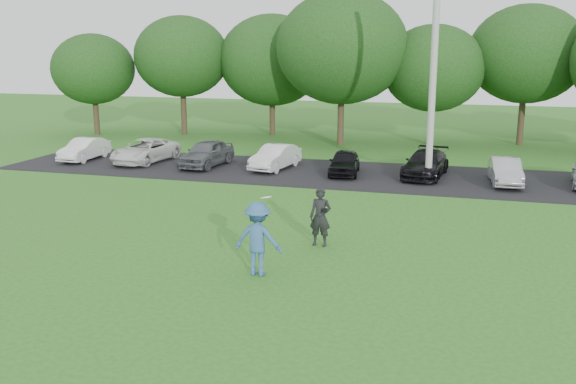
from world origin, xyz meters
The scene contains 7 objects.
ground centered at (0.00, 0.00, 0.00)m, with size 100.00×100.00×0.00m, color #276C1E.
parking_lot centered at (0.00, 13.00, 0.01)m, with size 32.00×6.50×0.03m, color black.
utility_pole centered at (3.64, 12.02, 4.84)m, with size 0.28×0.28×9.69m, color #A9AAA4.
frisbee_player centered at (0.28, -0.20, 0.94)m, with size 1.23×0.72×2.07m.
camera_bystander centered at (1.23, 2.55, 0.86)m, with size 0.64×0.45×1.71m.
parked_cars centered at (-0.37, 13.10, 0.60)m, with size 28.01×4.36×1.24m.
tree_row centered at (1.51, 22.76, 4.91)m, with size 42.39×9.85×8.64m.
Camera 1 is at (5.19, -14.71, 5.66)m, focal length 40.00 mm.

